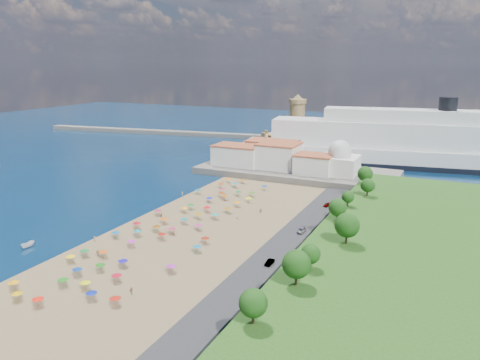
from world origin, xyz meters
The scene contains 13 objects.
ground centered at (0.00, 0.00, 0.00)m, with size 700.00×700.00×0.00m, color #071938.
terrace centered at (10.00, 73.00, 1.50)m, with size 90.00×36.00×3.00m, color #59544C.
jetty centered at (-12.00, 108.00, 1.20)m, with size 18.00×70.00×2.40m, color #59544C.
breakwater centered at (-110.00, 153.00, 1.30)m, with size 200.00×7.00×2.60m, color #59544C.
waterfront_buildings centered at (-3.05, 73.64, 7.88)m, with size 57.00×29.00×11.00m.
domed_building centered at (30.00, 71.00, 8.97)m, with size 16.00×16.00×15.00m.
fortress centered at (-12.00, 138.00, 6.68)m, with size 40.00×40.00×32.40m.
cruise_ship centered at (49.24, 114.08, 10.21)m, with size 159.44×47.79×34.48m.
beach_parasols centered at (-1.46, -10.85, 2.15)m, with size 32.25×115.00×2.20m.
beachgoers centered at (-1.45, -8.06, 1.13)m, with size 37.10×96.09×1.88m.
moored_boats centered at (-28.00, -47.92, 0.79)m, with size 8.88×19.32×1.67m.
parked_cars centered at (36.00, 1.69, 1.34)m, with size 1.97×58.42×1.32m.
hillside_trees centered at (48.80, -10.07, 10.27)m, with size 12.99×110.28×8.11m.
Camera 1 is at (76.29, -127.46, 50.86)m, focal length 35.00 mm.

